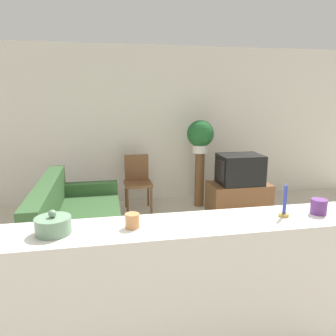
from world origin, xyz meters
TOP-DOWN VIEW (x-y plane):
  - ground_plane at (0.00, 0.00)m, footprint 14.00×14.00m
  - wall_back at (0.00, 3.43)m, footprint 9.00×0.06m
  - couch at (-0.73, 1.53)m, footprint 0.95×2.01m
  - tv_stand at (1.70, 2.35)m, footprint 0.95×0.54m
  - television at (1.69, 2.35)m, footprint 0.67×0.51m
  - wooden_chair at (0.15, 2.90)m, footprint 0.44×0.44m
  - plant_stand at (1.20, 2.87)m, footprint 0.16×0.16m
  - potted_plant at (1.20, 2.87)m, footprint 0.45×0.45m
  - foreground_counter at (0.00, -0.38)m, footprint 2.82×0.44m
  - decorative_bowl at (-0.68, -0.38)m, footprint 0.22×0.22m
  - candle_jar at (-0.21, -0.38)m, footprint 0.09×0.09m
  - candlestick at (0.84, -0.38)m, footprint 0.07×0.07m
  - coffee_tin at (1.11, -0.38)m, footprint 0.11×0.11m

SIDE VIEW (x-z plane):
  - ground_plane at x=0.00m, z-range 0.00..0.00m
  - tv_stand at x=1.70m, z-range 0.00..0.51m
  - couch at x=-0.73m, z-range -0.14..0.73m
  - plant_stand at x=1.20m, z-range 0.00..0.92m
  - wooden_chair at x=0.15m, z-range 0.06..0.96m
  - foreground_counter at x=0.00m, z-range 0.00..1.04m
  - television at x=1.69m, z-range 0.51..0.97m
  - candle_jar at x=-0.21m, z-range 1.04..1.13m
  - decorative_bowl at x=-0.68m, z-range 1.01..1.17m
  - coffee_tin at x=1.11m, z-range 1.04..1.14m
  - candlestick at x=0.84m, z-range 1.00..1.22m
  - potted_plant at x=1.20m, z-range 0.95..1.49m
  - wall_back at x=0.00m, z-range 0.00..2.70m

